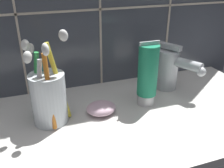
% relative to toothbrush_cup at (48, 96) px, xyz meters
% --- Properties ---
extents(sink_counter, '(0.75, 0.35, 0.02)m').
position_rel_toothbrush_cup_xyz_m(sink_counter, '(0.13, -0.03, -0.07)').
color(sink_counter, silver).
rests_on(sink_counter, ground).
extents(toothbrush_cup, '(0.09, 0.12, 0.19)m').
position_rel_toothbrush_cup_xyz_m(toothbrush_cup, '(0.00, 0.00, 0.00)').
color(toothbrush_cup, silver).
rests_on(toothbrush_cup, sink_counter).
extents(toothpaste_tube, '(0.05, 0.04, 0.15)m').
position_rel_toothbrush_cup_xyz_m(toothpaste_tube, '(0.21, -0.00, 0.01)').
color(toothpaste_tube, white).
rests_on(toothpaste_tube, sink_counter).
extents(sink_faucet, '(0.08, 0.12, 0.12)m').
position_rel_toothbrush_cup_xyz_m(sink_faucet, '(0.30, 0.05, -0.00)').
color(sink_faucet, silver).
rests_on(sink_faucet, sink_counter).
extents(soap_bar, '(0.06, 0.06, 0.02)m').
position_rel_toothbrush_cup_xyz_m(soap_bar, '(0.11, -0.01, -0.05)').
color(soap_bar, '#DBB2C6').
rests_on(soap_bar, sink_counter).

